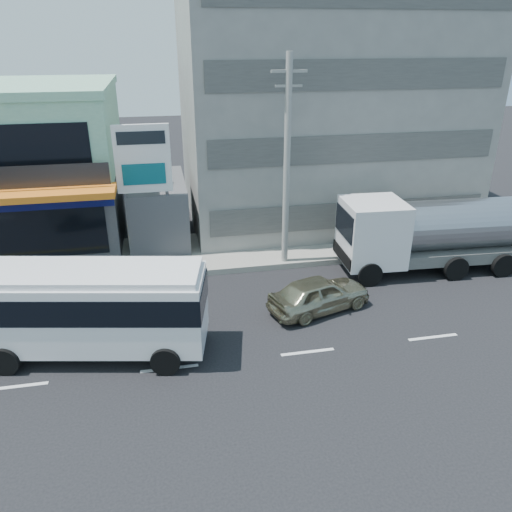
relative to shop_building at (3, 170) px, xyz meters
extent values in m
plane|color=black|center=(8.00, -13.95, -4.00)|extent=(120.00, 120.00, 0.00)
cube|color=gray|center=(13.00, -4.45, -3.85)|extent=(70.00, 5.00, 0.30)
cube|color=#414146|center=(0.00, 0.05, -2.00)|extent=(12.00, 10.00, 4.00)
cube|color=gray|center=(18.00, 1.05, 3.00)|extent=(16.00, 12.00, 14.00)
cube|color=#414146|center=(8.00, -1.95, -2.25)|extent=(3.00, 6.00, 3.50)
cylinder|color=slate|center=(8.00, -2.95, -0.42)|extent=(1.50, 1.50, 0.15)
cylinder|color=gray|center=(6.50, -4.75, -0.75)|extent=(0.16, 0.16, 6.50)
cylinder|color=gray|center=(8.50, -4.75, -0.75)|extent=(0.16, 0.16, 6.50)
cube|color=white|center=(7.50, -4.75, 1.30)|extent=(2.60, 0.18, 3.20)
cylinder|color=#999993|center=(14.00, -6.55, 1.00)|extent=(0.30, 0.30, 10.00)
cube|color=#999993|center=(14.00, -6.55, 5.20)|extent=(1.60, 0.12, 0.12)
cube|color=#999993|center=(14.00, -6.55, 4.60)|extent=(1.20, 0.10, 0.10)
cube|color=white|center=(5.47, -12.45, -2.18)|extent=(8.28, 4.00, 2.61)
cube|color=black|center=(5.47, -12.45, -1.67)|extent=(8.34, 4.07, 0.96)
cube|color=white|center=(5.47, -12.45, -0.76)|extent=(8.01, 3.74, 0.23)
cylinder|color=black|center=(2.55, -13.14, -3.49)|extent=(1.06, 0.51, 1.02)
cylinder|color=black|center=(3.04, -10.69, -3.49)|extent=(1.06, 0.51, 1.02)
cylinder|color=black|center=(7.89, -14.20, -3.49)|extent=(1.06, 0.51, 1.02)
cylinder|color=black|center=(8.38, -11.75, -3.49)|extent=(1.06, 0.51, 1.02)
imported|color=tan|center=(14.34, -11.06, -3.25)|extent=(4.74, 3.01, 1.50)
cube|color=silver|center=(17.82, -8.09, -1.88)|extent=(2.88, 2.88, 2.98)
cube|color=#595956|center=(21.03, -8.25, -3.08)|extent=(9.28, 2.97, 0.57)
cylinder|color=gray|center=(22.17, -8.30, -1.71)|extent=(6.53, 2.72, 2.41)
cylinder|color=black|center=(17.30, -9.39, -3.42)|extent=(1.16, 0.40, 1.15)
cylinder|color=black|center=(17.43, -6.75, -3.42)|extent=(1.16, 0.40, 1.15)
cylinder|color=black|center=(21.54, -9.59, -3.42)|extent=(1.16, 0.40, 1.15)
cylinder|color=black|center=(21.67, -6.96, -3.42)|extent=(1.16, 0.40, 1.15)
cylinder|color=black|center=(23.94, -9.71, -3.42)|extent=(1.16, 0.40, 1.15)
cylinder|color=black|center=(24.07, -7.08, -3.42)|extent=(1.16, 0.40, 1.15)
camera|label=1|loc=(8.16, -28.51, 6.62)|focal=35.00mm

